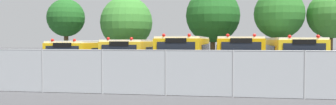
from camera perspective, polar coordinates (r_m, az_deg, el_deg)
name	(u,v)px	position (r m, az deg, el deg)	size (l,w,h in m)	color
ground_plane	(186,77)	(23.91, 2.94, -3.85)	(160.00, 160.00, 0.00)	#424244
school_bus_0	(93,56)	(25.48, -11.74, -0.54)	(2.63, 10.20, 2.51)	yellow
school_bus_1	(139,56)	(24.24, -4.60, -0.54)	(2.62, 9.99, 2.59)	yellow
school_bus_2	(187,55)	(23.54, 3.05, -0.39)	(2.50, 10.90, 2.77)	yellow
school_bus_3	(237,55)	(23.55, 10.84, -0.43)	(2.68, 9.94, 2.76)	#EAA80C
school_bus_4	(288,56)	(24.11, 18.47, -0.52)	(2.67, 10.99, 2.70)	yellow
tree_0	(66,17)	(35.19, -15.90, 5.37)	(3.52, 3.52, 6.27)	#4C3823
tree_1	(125,21)	(34.08, -6.81, 4.94)	(4.90, 4.90, 6.53)	#4C3823
tree_2	(213,16)	(33.88, 7.18, 5.77)	(5.05, 5.05, 7.24)	#4C3823
tree_3	(279,13)	(32.14, 17.12, 5.93)	(4.24, 4.24, 6.76)	#4C3823
tree_4	(332,15)	(33.34, 24.57, 5.48)	(3.98, 3.98, 6.53)	#4C3823
chainlink_fence	(166,72)	(15.78, -0.38, -3.07)	(17.50, 0.07, 2.02)	#9EA0A3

